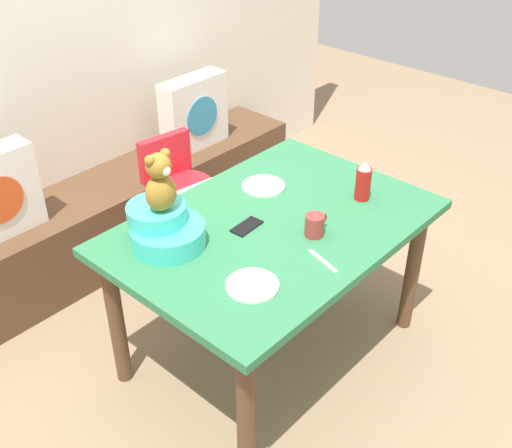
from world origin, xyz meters
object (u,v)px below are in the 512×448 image
Objects in this scene: ketchup_bottle at (363,182)px; coffee_mug at (315,225)px; dinner_plate_far at (264,186)px; highchair at (180,190)px; dining_table at (273,242)px; pillow_floral_right at (194,113)px; infant_seat_teal at (164,228)px; dinner_plate_near at (252,285)px; cell_phone at (247,226)px; teddy_bear at (160,183)px.

coffee_mug is at bearing -177.01° from ketchup_bottle.
highchair is at bearing 93.88° from dinner_plate_far.
dining_table is 0.82m from highchair.
pillow_floral_right is 1.38m from dining_table.
ketchup_bottle is at bearing -25.49° from infant_seat_teal.
dining_table is at bearing -101.56° from highchair.
dinner_plate_near is (-0.42, -0.04, -0.04)m from coffee_mug.
pillow_floral_right is 0.32× the size of dining_table.
highchair is at bearing 78.44° from dining_table.
highchair reaches higher than cell_phone.
teddy_bear reaches higher than infant_seat_teal.
dinner_plate_far is at bearing 49.43° from dining_table.
coffee_mug is 0.60× the size of dinner_plate_near.
teddy_bear is at bearing 154.54° from ketchup_bottle.
dining_table is (-0.66, -1.21, -0.04)m from pillow_floral_right.
cell_phone is at bearing -150.25° from dinner_plate_far.
cell_phone is (0.30, -0.17, -0.07)m from infant_seat_teal.
cell_phone is (0.27, 0.28, -0.00)m from dinner_plate_near.
teddy_bear reaches higher than pillow_floral_right.
cell_phone is (-0.76, -1.14, 0.06)m from pillow_floral_right.
dinner_plate_near reaches higher than dining_table.
dinner_plate_far is (0.15, 0.42, -0.04)m from coffee_mug.
pillow_floral_right is 1.45m from infant_seat_teal.
cell_phone reaches higher than dining_table.
dinner_plate_far is (-0.22, 0.40, -0.08)m from ketchup_bottle.
highchair is at bearing 44.80° from infant_seat_teal.
teddy_bear is at bearing -135.18° from highchair.
coffee_mug is 0.43m from dinner_plate_near.
coffee_mug is at bearing 5.11° from dinner_plate_near.
dinner_plate_near is at bearing -149.52° from dining_table.
highchair is 1.03m from ketchup_bottle.
infant_seat_teal reaches higher than dinner_plate_far.
coffee_mug reaches higher than highchair.
infant_seat_teal is (-0.40, 0.23, 0.17)m from dining_table.
coffee_mug is (0.05, -0.18, 0.14)m from dining_table.
ketchup_bottle is (0.26, -0.95, 0.31)m from highchair.
dining_table is 9.48× the size of cell_phone.
teddy_bear is at bearing -179.58° from dinner_plate_far.
teddy_bear is 2.08× the size of coffee_mug.
dining_table is at bearing 158.71° from ketchup_bottle.
pillow_floral_right is 0.67m from highchair.
highchair is 4.27× the size of ketchup_bottle.
dining_table is 0.16m from cell_phone.
highchair is 0.60m from dinner_plate_far.
teddy_bear is at bearing 137.57° from coffee_mug.
cell_phone is (-0.30, -0.17, -0.00)m from dinner_plate_far.
coffee_mug is (-0.11, -0.97, 0.27)m from highchair.
highchair is 1.02m from coffee_mug.
ketchup_bottle reaches higher than infant_seat_teal.
dining_table is 0.32m from dinner_plate_far.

